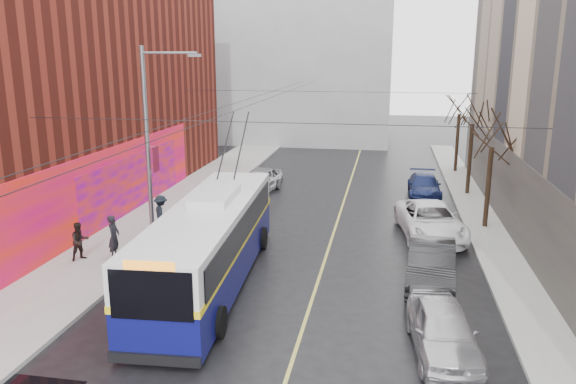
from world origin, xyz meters
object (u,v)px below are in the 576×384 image
(parked_car_d, at_px, (424,186))
(pedestrian_a, at_px, (114,237))
(parked_car_a, at_px, (443,330))
(pedestrian_c, at_px, (161,214))
(tree_mid, at_px, (474,111))
(following_car, at_px, (260,180))
(tree_near, at_px, (493,131))
(parked_car_c, at_px, (430,221))
(pedestrian_b, at_px, (80,241))
(streetlight_pole, at_px, (151,144))
(trolleybus, at_px, (210,242))
(parked_car_b, at_px, (431,264))
(tree_far, at_px, (460,103))

(parked_car_d, bearing_deg, pedestrian_a, -135.18)
(pedestrian_a, bearing_deg, parked_car_a, -118.23)
(pedestrian_c, bearing_deg, tree_mid, -94.72)
(following_car, bearing_deg, tree_near, -13.87)
(parked_car_a, height_order, parked_car_c, parked_car_c)
(pedestrian_b, height_order, pedestrian_c, pedestrian_c)
(streetlight_pole, distance_m, pedestrian_b, 5.07)
(tree_mid, bearing_deg, pedestrian_b, -139.61)
(trolleybus, bearing_deg, pedestrian_c, 124.97)
(following_car, distance_m, pedestrian_c, 9.66)
(tree_mid, height_order, parked_car_d, tree_mid)
(parked_car_b, bearing_deg, tree_far, 86.01)
(tree_near, bearing_deg, following_car, 157.33)
(streetlight_pole, bearing_deg, tree_near, 21.62)
(tree_mid, relative_size, parked_car_d, 1.41)
(tree_near, relative_size, pedestrian_b, 3.92)
(parked_car_a, distance_m, pedestrian_a, 14.19)
(pedestrian_a, distance_m, pedestrian_c, 3.84)
(following_car, distance_m, pedestrian_b, 14.26)
(pedestrian_c, bearing_deg, parked_car_c, -120.36)
(parked_car_b, bearing_deg, streetlight_pole, 176.07)
(parked_car_a, bearing_deg, trolleybus, 149.86)
(parked_car_c, bearing_deg, trolleybus, -148.86)
(tree_near, relative_size, parked_car_c, 1.09)
(parked_car_b, distance_m, pedestrian_b, 14.48)
(tree_near, bearing_deg, pedestrian_b, -155.54)
(parked_car_c, xyz_separation_m, parked_car_d, (0.15, 8.00, -0.13))
(tree_far, relative_size, trolleybus, 0.51)
(trolleybus, height_order, following_car, trolleybus)
(tree_near, relative_size, parked_car_d, 1.35)
(streetlight_pole, xyz_separation_m, pedestrian_c, (-0.66, 2.19, -3.78))
(tree_near, relative_size, pedestrian_c, 3.49)
(trolleybus, relative_size, parked_car_a, 2.88)
(pedestrian_c, bearing_deg, tree_far, -80.67)
(trolleybus, bearing_deg, tree_near, 35.14)
(parked_car_a, bearing_deg, parked_car_d, 82.72)
(tree_far, bearing_deg, pedestrian_c, -131.56)
(parked_car_c, distance_m, pedestrian_b, 16.08)
(trolleybus, xyz_separation_m, parked_car_b, (8.37, 1.43, -0.85))
(streetlight_pole, xyz_separation_m, tree_mid, (15.14, 13.00, 0.41))
(tree_mid, xyz_separation_m, pedestrian_c, (-15.79, -10.81, -4.18))
(streetlight_pole, xyz_separation_m, tree_near, (15.14, 6.00, 0.13))
(tree_far, distance_m, parked_car_d, 9.39)
(tree_far, relative_size, pedestrian_c, 3.58)
(tree_mid, xyz_separation_m, pedestrian_a, (-16.34, -14.61, -4.16))
(pedestrian_c, bearing_deg, parked_car_b, -146.45)
(tree_mid, xyz_separation_m, parked_car_d, (-2.70, -0.82, -4.57))
(parked_car_b, bearing_deg, pedestrian_a, -176.21)
(parked_car_c, height_order, pedestrian_c, pedestrian_c)
(tree_far, height_order, parked_car_a, tree_far)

